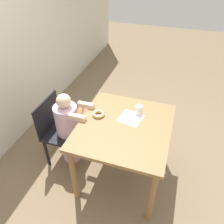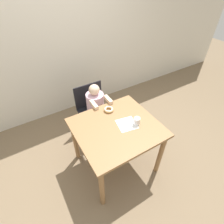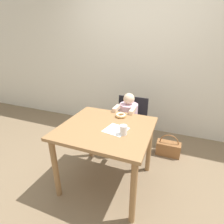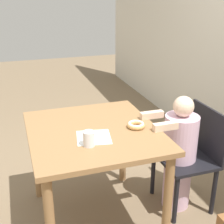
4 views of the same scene
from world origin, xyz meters
The scene contains 9 objects.
ground_plane centered at (0.00, 0.00, 0.00)m, with size 12.00×12.00×0.00m, color #7A664C.
wall_back centered at (0.00, 1.57, 1.25)m, with size 8.00×0.05×2.50m.
dining_table centered at (0.00, 0.00, 0.65)m, with size 0.97×0.89×0.76m.
chair centered at (0.05, 0.79, 0.45)m, with size 0.46×0.40×0.83m.
child_figure centered at (0.05, 0.67, 0.47)m, with size 0.27×0.42×0.95m.
donut centered at (0.06, 0.30, 0.78)m, with size 0.13×0.13×0.04m.
napkin centered at (0.12, -0.03, 0.76)m, with size 0.26×0.26×0.00m.
handbag centered at (0.65, 0.84, 0.11)m, with size 0.35×0.16×0.34m.
cup centered at (0.22, -0.09, 0.81)m, with size 0.07×0.07×0.10m.
Camera 3 is at (0.67, -1.52, 1.64)m, focal length 28.00 mm.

